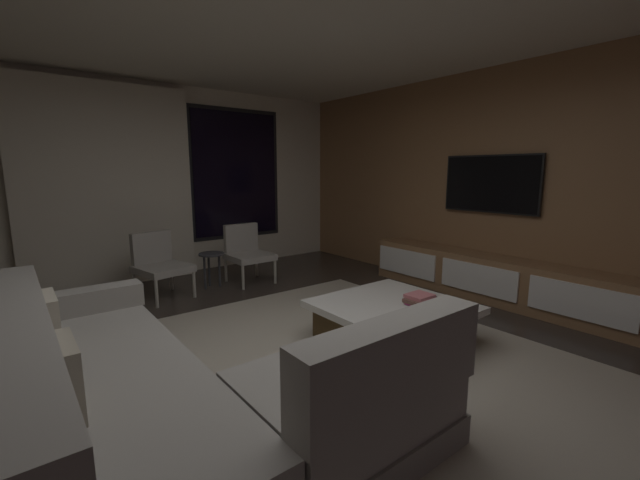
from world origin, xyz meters
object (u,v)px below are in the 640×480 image
coffee_table (392,322)px  side_stool (211,259)px  book_stack_on_coffee_table (420,299)px  media_console (492,279)px  accent_chair_near_window (247,250)px  sectional_couch (172,396)px  accent_chair_by_curtain (159,262)px  mounted_tv (490,184)px

coffee_table → side_stool: side_stool is taller
book_stack_on_coffee_table → media_console: (1.62, 0.23, -0.15)m
book_stack_on_coffee_table → accent_chair_near_window: accent_chair_near_window is taller
sectional_couch → accent_chair_near_window: sectional_couch is taller
book_stack_on_coffee_table → side_stool: size_ratio=0.63×
accent_chair_by_curtain → coffee_table: bearing=-65.2°
accent_chair_near_window → accent_chair_by_curtain: 1.16m
coffee_table → media_console: 1.82m
book_stack_on_coffee_table → mounted_tv: bearing=13.4°
accent_chair_near_window → media_console: size_ratio=0.25×
coffee_table → mounted_tv: mounted_tv is taller
side_stool → mounted_tv: bearing=-42.2°
accent_chair_near_window → side_stool: accent_chair_near_window is taller
sectional_couch → side_stool: sectional_couch is taller
media_console → book_stack_on_coffee_table: bearing=-171.8°
accent_chair_by_curtain → book_stack_on_coffee_table: bearing=-63.1°
accent_chair_near_window → sectional_couch: bearing=-124.8°
coffee_table → accent_chair_near_window: 2.61m
book_stack_on_coffee_table → accent_chair_by_curtain: 3.09m
mounted_tv → book_stack_on_coffee_table: bearing=-166.6°
book_stack_on_coffee_table → coffee_table: bearing=142.8°
book_stack_on_coffee_table → accent_chair_by_curtain: size_ratio=0.37×
coffee_table → book_stack_on_coffee_table: 0.32m
coffee_table → accent_chair_by_curtain: size_ratio=1.49×
book_stack_on_coffee_table → side_stool: side_stool is taller
accent_chair_near_window → side_stool: 0.51m
mounted_tv → media_console: bearing=-132.4°
media_console → accent_chair_by_curtain: bearing=140.1°
sectional_couch → mounted_tv: bearing=6.4°
accent_chair_by_curtain → media_console: bearing=-39.9°
sectional_couch → coffee_table: sectional_couch is taller
book_stack_on_coffee_table → side_stool: bearing=105.3°
book_stack_on_coffee_table → mounted_tv: 2.08m
side_stool → mounted_tv: size_ratio=0.39×
accent_chair_by_curtain → mounted_tv: (3.20, -2.32, 0.92)m
media_console → mounted_tv: 1.13m
accent_chair_by_curtain → mounted_tv: bearing=-36.0°
coffee_table → mounted_tv: 2.33m
book_stack_on_coffee_table → accent_chair_by_curtain: bearing=116.9°
sectional_couch → accent_chair_by_curtain: (0.76, 2.77, 0.14)m
sectional_couch → accent_chair_near_window: 3.36m
sectional_couch → mounted_tv: 4.12m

